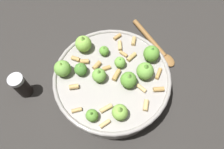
# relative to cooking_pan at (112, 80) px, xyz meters

# --- Properties ---
(ground_plane) EXTENTS (2.40, 2.40, 0.00)m
(ground_plane) POSITION_rel_cooking_pan_xyz_m (-0.00, 0.00, -0.04)
(ground_plane) COLOR #2D2B28
(cooking_pan) EXTENTS (0.32, 0.32, 0.13)m
(cooking_pan) POSITION_rel_cooking_pan_xyz_m (0.00, 0.00, 0.00)
(cooking_pan) COLOR #9E9993
(cooking_pan) RESTS_ON ground
(pepper_shaker) EXTENTS (0.04, 0.04, 0.09)m
(pepper_shaker) POSITION_rel_cooking_pan_xyz_m (0.25, 0.01, -0.00)
(pepper_shaker) COLOR black
(pepper_shaker) RESTS_ON ground
(wooden_spoon) EXTENTS (0.13, 0.20, 0.02)m
(wooden_spoon) POSITION_rel_cooking_pan_xyz_m (-0.15, -0.14, -0.04)
(wooden_spoon) COLOR olive
(wooden_spoon) RESTS_ON ground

